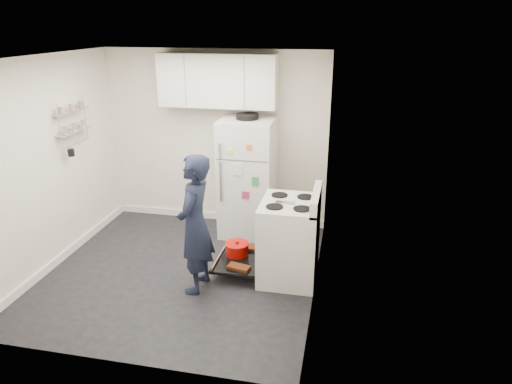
% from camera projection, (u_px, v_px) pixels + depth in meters
% --- Properties ---
extents(room, '(3.21, 3.21, 2.51)m').
position_uv_depth(room, '(175.00, 176.00, 5.13)').
color(room, black).
rests_on(room, ground).
extents(electric_range, '(0.66, 0.76, 1.10)m').
position_uv_depth(electric_range, '(288.00, 241.00, 5.26)').
color(electric_range, silver).
rests_on(electric_range, ground).
extents(open_oven_door, '(0.55, 0.70, 0.23)m').
position_uv_depth(open_oven_door, '(238.00, 255.00, 5.53)').
color(open_oven_door, black).
rests_on(open_oven_door, ground).
extents(refrigerator, '(0.72, 0.74, 1.70)m').
position_uv_depth(refrigerator, '(248.00, 177.00, 6.28)').
color(refrigerator, silver).
rests_on(refrigerator, ground).
extents(upper_cabinets, '(1.60, 0.33, 0.70)m').
position_uv_depth(upper_cabinets, '(218.00, 80.00, 6.08)').
color(upper_cabinets, silver).
rests_on(upper_cabinets, room).
extents(wall_shelf_rack, '(0.14, 0.60, 0.61)m').
position_uv_depth(wall_shelf_rack, '(73.00, 121.00, 5.67)').
color(wall_shelf_rack, '#B2B2B7').
rests_on(wall_shelf_rack, room).
extents(person, '(0.39, 0.58, 1.57)m').
position_uv_depth(person, '(195.00, 224.00, 4.93)').
color(person, '#151B30').
rests_on(person, ground).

